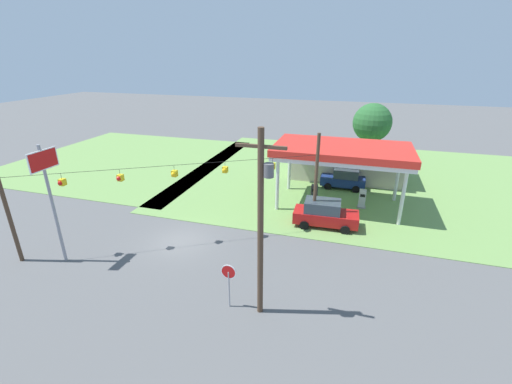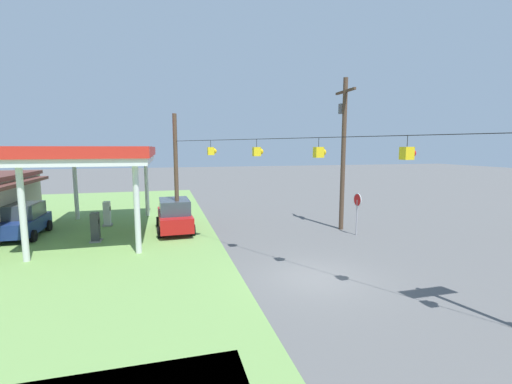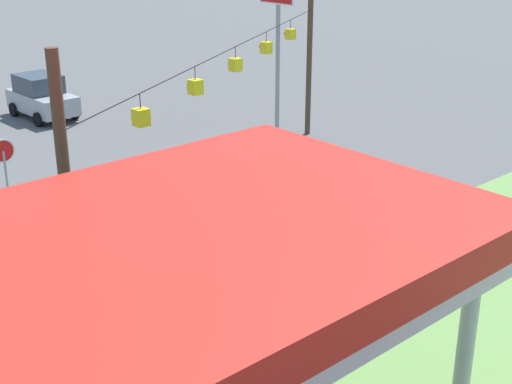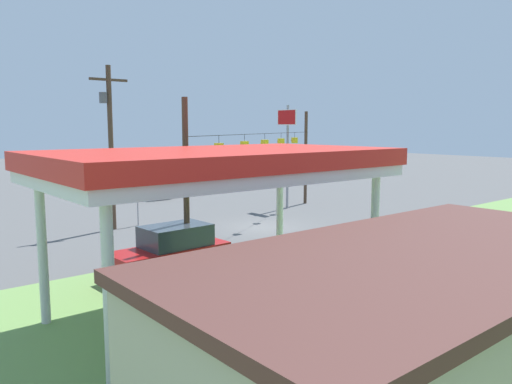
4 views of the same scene
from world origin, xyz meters
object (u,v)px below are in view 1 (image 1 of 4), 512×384
car_at_pumps_front (325,214)px  fuel_pump_near (314,194)px  utility_pole_main (261,218)px  stop_sign_overhead (48,183)px  tree_behind_station (372,123)px  fuel_pump_far (362,199)px  gas_station_canopy (342,152)px  car_at_pumps_rear (344,178)px  gas_station_store (348,161)px  stop_sign_roadside (229,277)px

car_at_pumps_front → fuel_pump_near: bearing=105.1°
fuel_pump_near → utility_pole_main: 15.10m
stop_sign_overhead → tree_behind_station: 33.97m
fuel_pump_near → car_at_pumps_front: (1.34, -4.23, 0.25)m
fuel_pump_far → car_at_pumps_front: 4.99m
gas_station_canopy → fuel_pump_far: 4.39m
car_at_pumps_rear → tree_behind_station: size_ratio=0.62×
car_at_pumps_front → utility_pole_main: (-1.99, -10.19, 4.18)m
stop_sign_overhead → tree_behind_station: (18.09, 28.74, -0.72)m
car_at_pumps_front → stop_sign_overhead: 18.08m
gas_station_store → utility_pole_main: size_ratio=1.20×
fuel_pump_far → car_at_pumps_rear: (-1.75, 4.23, 0.20)m
stop_sign_overhead → car_at_pumps_rear: bearing=48.4°
stop_sign_roadside → utility_pole_main: utility_pole_main is taller
stop_sign_overhead → fuel_pump_far: bearing=37.7°
fuel_pump_far → gas_station_store: bearing=102.4°
gas_station_store → fuel_pump_far: 7.67m
fuel_pump_near → stop_sign_roadside: 14.76m
car_at_pumps_rear → fuel_pump_far: bearing=112.7°
car_at_pumps_front → utility_pole_main: 11.20m
fuel_pump_far → car_at_pumps_rear: car_at_pumps_rear is taller
car_at_pumps_front → fuel_pump_far: bearing=55.5°
fuel_pump_near → gas_station_store: bearing=72.5°
fuel_pump_near → utility_pole_main: bearing=-92.6°
gas_station_store → tree_behind_station: (2.18, 7.74, 2.67)m
fuel_pump_near → tree_behind_station: size_ratio=0.24×
stop_sign_roadside → utility_pole_main: bearing=-175.5°
car_at_pumps_rear → tree_behind_station: 11.70m
utility_pole_main → stop_sign_roadside: bearing=-175.5°
stop_sign_roadside → fuel_pump_far: bearing=-113.3°
fuel_pump_near → stop_sign_roadside: size_ratio=0.65×
car_at_pumps_front → tree_behind_station: (3.19, 19.39, 3.43)m
gas_station_store → car_at_pumps_front: size_ratio=2.34×
gas_station_store → utility_pole_main: utility_pole_main is taller
gas_station_canopy → utility_pole_main: 14.67m
gas_station_canopy → car_at_pumps_rear: gas_station_canopy is taller
gas_station_canopy → gas_station_store: size_ratio=0.97×
car_at_pumps_front → car_at_pumps_rear: bearing=81.5°
fuel_pump_far → car_at_pumps_front: size_ratio=0.34×
stop_sign_overhead → utility_pole_main: bearing=-3.7°
tree_behind_station → gas_station_store: bearing=-105.7°
fuel_pump_far → stop_sign_roadside: (-6.27, -14.55, 1.04)m
fuel_pump_far → car_at_pumps_front: car_at_pumps_front is taller
car_at_pumps_front → utility_pole_main: utility_pole_main is taller
car_at_pumps_rear → utility_pole_main: (-2.89, -18.65, 4.23)m
stop_sign_roadside → gas_station_canopy: bearing=-106.4°
gas_station_canopy → gas_station_store: (0.35, 7.42, -2.90)m
fuel_pump_far → stop_sign_overhead: stop_sign_overhead is taller
fuel_pump_far → utility_pole_main: 15.78m
fuel_pump_far → stop_sign_roadside: bearing=-113.3°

